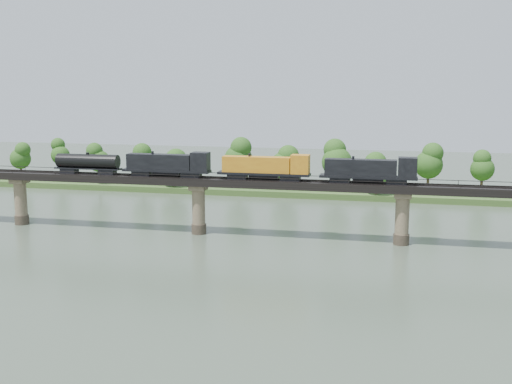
# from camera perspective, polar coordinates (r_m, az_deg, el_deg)

# --- Properties ---
(ground) EXTENTS (400.00, 400.00, 0.00)m
(ground) POSITION_cam_1_polar(r_m,az_deg,el_deg) (103.52, -10.17, -7.44)
(ground) COLOR #354435
(ground) RESTS_ON ground
(far_bank) EXTENTS (300.00, 24.00, 1.60)m
(far_bank) POSITION_cam_1_polar(r_m,az_deg,el_deg) (182.64, 0.14, 0.47)
(far_bank) COLOR #314E1F
(far_bank) RESTS_ON ground
(bridge) EXTENTS (236.00, 30.00, 11.50)m
(bridge) POSITION_cam_1_polar(r_m,az_deg,el_deg) (129.51, -5.12, -1.35)
(bridge) COLOR #473A2D
(bridge) RESTS_ON ground
(bridge_superstructure) EXTENTS (220.00, 4.90, 0.75)m
(bridge_superstructure) POSITION_cam_1_polar(r_m,az_deg,el_deg) (128.44, -5.17, 1.42)
(bridge_superstructure) COLOR black
(bridge_superstructure) RESTS_ON bridge
(far_treeline) EXTENTS (289.06, 17.54, 13.60)m
(far_treeline) POSITION_cam_1_polar(r_m,az_deg,el_deg) (179.16, -2.73, 2.87)
(far_treeline) COLOR #382619
(far_treeline) RESTS_ON far_bank
(freight_train) EXTENTS (73.59, 2.87, 5.07)m
(freight_train) POSITION_cam_1_polar(r_m,az_deg,el_deg) (126.23, -2.20, 2.28)
(freight_train) COLOR black
(freight_train) RESTS_ON bridge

